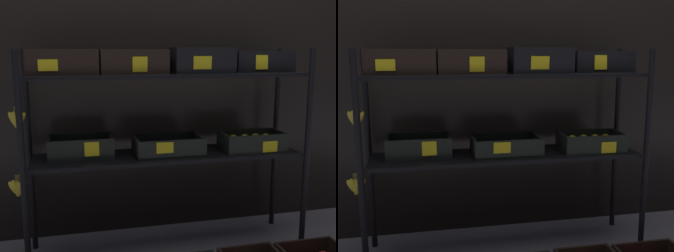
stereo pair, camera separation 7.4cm
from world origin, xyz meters
TOP-DOWN VIEW (x-y plane):
  - ground_plane at (0.00, 0.00)m, footprint 10.00×10.00m
  - storefront_wall at (0.00, 0.39)m, footprint 3.93×0.12m
  - display_rack at (-0.02, 0.00)m, footprint 1.64×0.40m

SIDE VIEW (x-z plane):
  - ground_plane at x=0.00m, z-range 0.00..0.00m
  - display_rack at x=-0.02m, z-range 0.25..1.42m
  - storefront_wall at x=0.00m, z-range 0.00..2.20m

